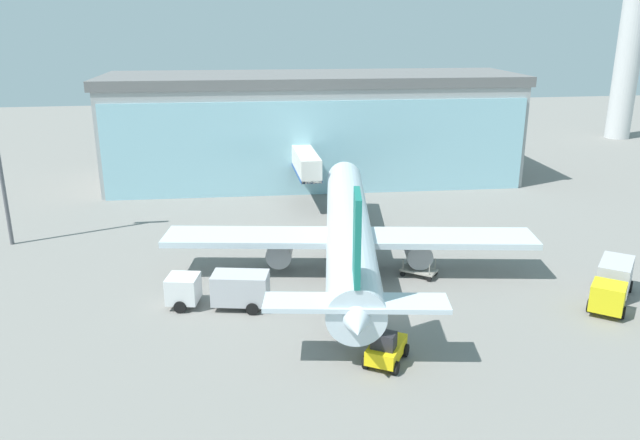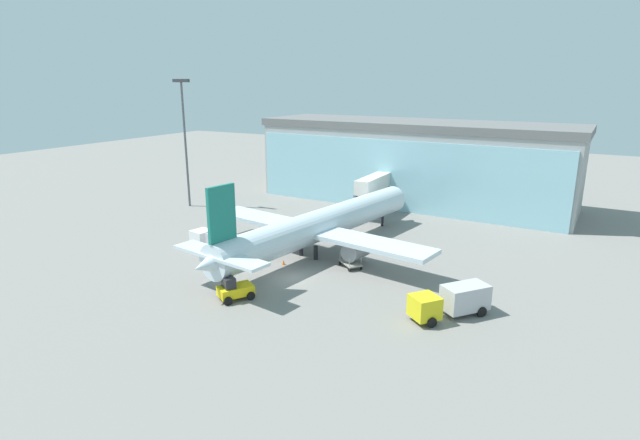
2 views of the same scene
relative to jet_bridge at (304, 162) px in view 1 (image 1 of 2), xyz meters
name	(u,v)px [view 1 (image 1 of 2)]	position (x,y,z in m)	size (l,w,h in m)	color
ground	(387,310)	(2.40, -28.82, -4.66)	(240.00, 240.00, 0.00)	gray
terminal_building	(313,128)	(2.39, 10.49, 2.11)	(52.39, 17.10, 13.54)	#9F9F9F
jet_bridge	(304,162)	(0.00, 0.00, 0.00)	(2.30, 11.79, 6.05)	silver
control_tower	(636,2)	(59.95, 32.41, 18.10)	(7.29, 7.29, 39.19)	silver
airplane	(349,230)	(1.13, -20.47, -1.30)	(30.39, 37.39, 10.60)	silver
catering_truck	(222,289)	(-9.38, -26.57, -3.20)	(7.60, 3.70, 2.65)	silver
fuel_truck	(613,282)	(19.31, -29.65, -3.20)	(6.30, 7.06, 2.65)	yellow
baggage_cart	(419,270)	(6.49, -23.09, -4.16)	(3.20, 2.97, 1.50)	#9E998C
pushback_tug	(386,348)	(0.45, -35.87, -3.69)	(3.41, 3.71, 2.30)	yellow
safety_cone_nose	(341,292)	(-0.45, -25.91, -4.39)	(0.36, 0.36, 0.55)	orange
safety_cone_wingtip	(189,282)	(-12.03, -22.26, -4.39)	(0.36, 0.36, 0.55)	orange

